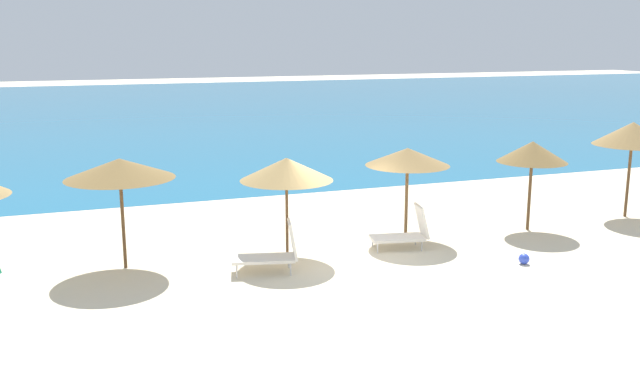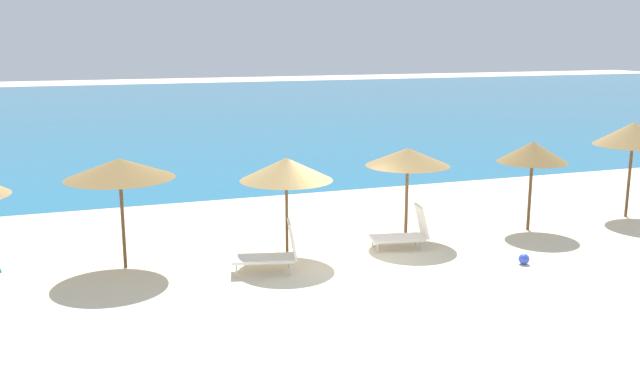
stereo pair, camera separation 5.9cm
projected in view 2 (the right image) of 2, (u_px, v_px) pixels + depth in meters
The scene contains 10 objects.
ground_plane at pixel (351, 262), 17.21m from camera, with size 160.00×160.00×0.00m, color beige.
sea_water at pixel (158, 110), 52.85m from camera, with size 160.00×62.10×0.01m, color #1E6B93.
beach_umbrella_1 at pixel (120, 169), 16.26m from camera, with size 2.54×2.54×2.64m.
beach_umbrella_2 at pixel (286, 169), 17.15m from camera, with size 2.29×2.29×2.50m.
beach_umbrella_3 at pixel (408, 157), 18.74m from camera, with size 2.26×2.26×2.49m.
beach_umbrella_4 at pixel (533, 152), 19.58m from camera, with size 1.95×1.95×2.54m.
beach_umbrella_5 at pixel (633, 134), 20.97m from camera, with size 2.29×2.29×2.90m.
lounge_chair_0 at pixel (273, 252), 16.33m from camera, with size 1.63×0.99×1.22m.
lounge_chair_2 at pixel (406, 232), 18.17m from camera, with size 1.56×0.92×1.15m.
beach_ball at pixel (524, 259), 16.99m from camera, with size 0.26×0.26×0.26m, color blue.
Camera 2 is at (-6.21, -15.24, 5.37)m, focal length 39.52 mm.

